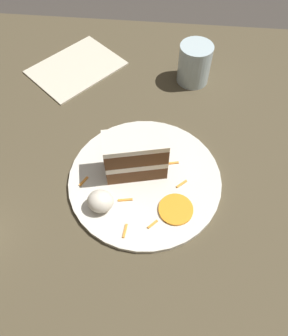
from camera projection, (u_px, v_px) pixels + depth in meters
name	position (u px, v px, depth m)	size (l,w,h in m)	color
ground_plane	(147.00, 166.00, 0.70)	(6.00, 6.00, 0.00)	#38332D
dining_table	(147.00, 161.00, 0.69)	(1.37, 0.97, 0.03)	#4C422D
plate	(144.00, 179.00, 0.64)	(0.30, 0.30, 0.01)	silver
cake_slice	(135.00, 155.00, 0.61)	(0.12, 0.08, 0.10)	brown
cream_dollop	(100.00, 201.00, 0.58)	(0.05, 0.04, 0.04)	silver
orange_garnish	(176.00, 209.00, 0.59)	(0.06, 0.06, 0.00)	orange
carrot_shreds_scatter	(141.00, 189.00, 0.62)	(0.21, 0.22, 0.00)	orange
drinking_glass	(194.00, 66.00, 0.77)	(0.08, 0.08, 0.10)	silver
menu_card	(76.00, 68.00, 0.83)	(0.16, 0.21, 0.00)	beige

